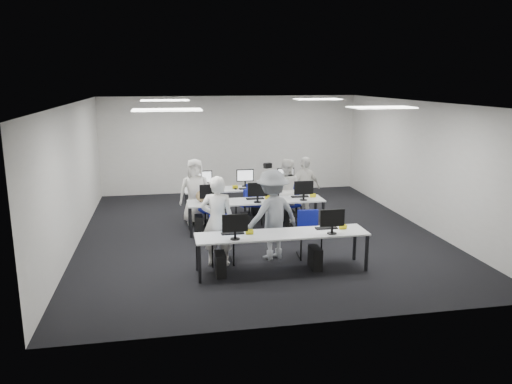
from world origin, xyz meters
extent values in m
plane|color=black|center=(0.00, 0.00, 0.00)|extent=(9.00, 9.00, 0.00)
plane|color=white|center=(0.00, 0.00, 3.00)|extent=(9.00, 9.00, 0.00)
cube|color=silver|center=(0.00, 4.50, 1.50)|extent=(8.00, 0.02, 3.00)
cube|color=silver|center=(0.00, -4.50, 1.50)|extent=(8.00, 0.02, 3.00)
cube|color=silver|center=(-4.00, 0.00, 1.50)|extent=(0.02, 9.00, 3.00)
cube|color=silver|center=(4.00, 0.00, 1.50)|extent=(0.02, 9.00, 3.00)
cube|color=white|center=(-2.00, -2.00, 2.98)|extent=(1.20, 0.60, 0.02)
cube|color=white|center=(2.00, -2.00, 2.98)|extent=(1.20, 0.60, 0.02)
cube|color=white|center=(-2.00, 2.00, 2.98)|extent=(1.20, 0.60, 0.02)
cube|color=white|center=(2.00, 2.00, 2.98)|extent=(1.20, 0.60, 0.02)
cube|color=silver|center=(0.00, -2.40, 0.71)|extent=(3.20, 0.70, 0.03)
cube|color=black|center=(-1.55, -2.70, 0.35)|extent=(0.05, 0.05, 0.70)
cube|color=black|center=(-1.55, -2.10, 0.35)|extent=(0.05, 0.05, 0.70)
cube|color=black|center=(1.55, -2.70, 0.35)|extent=(0.05, 0.05, 0.70)
cube|color=black|center=(1.55, -2.10, 0.35)|extent=(0.05, 0.05, 0.70)
cube|color=silver|center=(0.00, 0.20, 0.71)|extent=(3.20, 0.70, 0.03)
cube|color=black|center=(-1.55, -0.10, 0.35)|extent=(0.05, 0.05, 0.70)
cube|color=black|center=(-1.55, 0.50, 0.35)|extent=(0.05, 0.05, 0.70)
cube|color=black|center=(1.55, -0.10, 0.35)|extent=(0.05, 0.05, 0.70)
cube|color=black|center=(1.55, 0.50, 0.35)|extent=(0.05, 0.05, 0.70)
cube|color=silver|center=(0.00, 1.60, 0.71)|extent=(3.20, 0.70, 0.03)
cube|color=black|center=(-1.55, 1.30, 0.35)|extent=(0.05, 0.05, 0.70)
cube|color=black|center=(-1.55, 1.90, 0.35)|extent=(0.05, 0.05, 0.70)
cube|color=black|center=(1.55, 1.30, 0.35)|extent=(0.05, 0.05, 0.70)
cube|color=black|center=(1.55, 1.90, 0.35)|extent=(0.05, 0.05, 0.70)
cube|color=#0C4AA1|center=(-0.90, -2.58, 1.03)|extent=(0.46, 0.04, 0.32)
cube|color=black|center=(-0.90, -2.26, 0.74)|extent=(0.42, 0.14, 0.02)
ellipsoid|color=black|center=(-0.60, -2.26, 0.75)|extent=(0.07, 0.10, 0.04)
cube|color=black|center=(-1.15, -2.40, 0.21)|extent=(0.18, 0.40, 0.42)
cube|color=white|center=(0.90, -2.58, 1.03)|extent=(0.46, 0.04, 0.32)
cube|color=black|center=(0.90, -2.26, 0.74)|extent=(0.42, 0.14, 0.02)
ellipsoid|color=black|center=(1.20, -2.26, 0.75)|extent=(0.07, 0.10, 0.04)
cube|color=black|center=(0.65, -2.40, 0.21)|extent=(0.18, 0.40, 0.42)
cube|color=white|center=(-1.10, 0.02, 1.03)|extent=(0.46, 0.04, 0.32)
cube|color=black|center=(-1.10, 0.34, 0.74)|extent=(0.42, 0.14, 0.02)
ellipsoid|color=black|center=(-0.80, 0.34, 0.75)|extent=(0.07, 0.10, 0.04)
cube|color=black|center=(-1.35, 0.20, 0.21)|extent=(0.18, 0.40, 0.42)
cube|color=white|center=(0.00, 0.02, 1.03)|extent=(0.46, 0.04, 0.32)
cube|color=black|center=(0.00, 0.34, 0.74)|extent=(0.42, 0.14, 0.02)
ellipsoid|color=black|center=(0.30, 0.34, 0.75)|extent=(0.07, 0.10, 0.04)
cube|color=black|center=(-0.25, 0.20, 0.21)|extent=(0.18, 0.40, 0.42)
cube|color=white|center=(1.10, 0.02, 1.03)|extent=(0.46, 0.04, 0.32)
cube|color=black|center=(1.10, 0.34, 0.74)|extent=(0.42, 0.14, 0.02)
ellipsoid|color=black|center=(1.40, 0.34, 0.75)|extent=(0.07, 0.10, 0.04)
cube|color=black|center=(0.85, 0.20, 0.21)|extent=(0.18, 0.40, 0.42)
cube|color=white|center=(-1.10, 1.78, 1.03)|extent=(0.46, 0.04, 0.32)
cube|color=black|center=(-1.10, 1.46, 0.74)|extent=(0.42, 0.14, 0.02)
ellipsoid|color=black|center=(-1.40, 1.46, 0.75)|extent=(0.07, 0.10, 0.04)
cube|color=black|center=(-0.85, 1.60, 0.21)|extent=(0.18, 0.40, 0.42)
cube|color=white|center=(0.00, 1.78, 1.03)|extent=(0.46, 0.04, 0.32)
cube|color=black|center=(0.00, 1.46, 0.74)|extent=(0.42, 0.14, 0.02)
ellipsoid|color=black|center=(-0.30, 1.46, 0.75)|extent=(0.07, 0.10, 0.04)
cube|color=black|center=(0.25, 1.60, 0.21)|extent=(0.18, 0.40, 0.42)
cube|color=white|center=(1.10, 1.78, 1.03)|extent=(0.46, 0.04, 0.32)
cube|color=black|center=(1.10, 1.46, 0.74)|extent=(0.42, 0.14, 0.02)
ellipsoid|color=black|center=(0.80, 1.46, 0.75)|extent=(0.07, 0.10, 0.04)
cube|color=black|center=(1.35, 1.60, 0.21)|extent=(0.18, 0.40, 0.42)
cube|color=navy|center=(-1.05, -1.77, 0.47)|extent=(0.45, 0.43, 0.06)
cube|color=navy|center=(-1.05, -1.57, 0.73)|extent=(0.43, 0.05, 0.37)
cube|color=navy|center=(0.72, -1.75, 0.47)|extent=(0.49, 0.47, 0.06)
cube|color=navy|center=(0.74, -1.55, 0.74)|extent=(0.43, 0.09, 0.37)
cube|color=navy|center=(-1.07, 0.63, 0.43)|extent=(0.52, 0.50, 0.06)
cube|color=navy|center=(-1.12, 0.81, 0.68)|extent=(0.39, 0.17, 0.34)
cube|color=navy|center=(0.07, 0.87, 0.48)|extent=(0.55, 0.53, 0.06)
cube|color=navy|center=(0.13, 1.07, 0.74)|extent=(0.43, 0.16, 0.37)
cube|color=navy|center=(1.00, 0.81, 0.42)|extent=(0.50, 0.49, 0.05)
cube|color=navy|center=(0.94, 0.99, 0.65)|extent=(0.37, 0.16, 0.32)
cube|color=navy|center=(-1.03, 1.04, 0.43)|extent=(0.51, 0.50, 0.06)
cube|color=navy|center=(-0.97, 0.86, 0.67)|extent=(0.38, 0.17, 0.33)
cube|color=navy|center=(-0.08, 1.02, 0.45)|extent=(0.55, 0.53, 0.06)
cube|color=navy|center=(-0.01, 0.83, 0.70)|extent=(0.40, 0.19, 0.35)
cube|color=navy|center=(1.13, 1.08, 0.49)|extent=(0.59, 0.58, 0.06)
cube|color=navy|center=(1.21, 0.88, 0.76)|extent=(0.43, 0.21, 0.38)
ellipsoid|color=olive|center=(-1.23, 0.29, 0.87)|extent=(0.38, 0.28, 0.28)
imported|color=white|center=(-1.13, -1.85, 0.87)|extent=(0.71, 0.54, 1.75)
imported|color=white|center=(0.89, 0.91, 0.79)|extent=(0.94, 0.84, 1.58)
imported|color=white|center=(-1.36, 1.06, 0.81)|extent=(0.80, 0.52, 1.62)
imported|color=white|center=(1.39, 0.97, 0.80)|extent=(1.02, 0.66, 1.61)
imported|color=gray|center=(-0.03, -1.70, 0.90)|extent=(1.32, 1.02, 1.79)
cube|color=black|center=(-0.09, -1.53, 1.85)|extent=(0.19, 0.22, 0.10)
camera|label=1|loc=(-2.09, -10.95, 3.51)|focal=35.00mm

